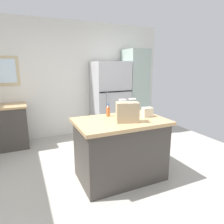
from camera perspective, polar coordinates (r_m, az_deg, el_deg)
ground at (r=2.99m, az=-1.31°, el=-20.37°), size 5.88×5.88×0.00m
back_wall at (r=4.85m, az=-13.25°, el=8.97°), size 4.83×0.13×2.64m
kitchen_island at (r=3.00m, az=2.42°, el=-10.46°), size 1.29×0.84×0.90m
refrigerator at (r=4.81m, az=-0.54°, el=3.84°), size 0.82×0.70×1.74m
tall_cabinet at (r=5.09m, az=6.48°, el=5.93°), size 0.50×0.63×2.03m
shopping_bag at (r=2.71m, az=4.40°, el=-0.00°), size 0.34×0.26×0.32m
small_box at (r=3.05m, az=10.05°, el=-0.03°), size 0.16×0.13×0.14m
bottle at (r=3.02m, az=-1.12°, el=0.37°), size 0.06×0.06×0.20m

